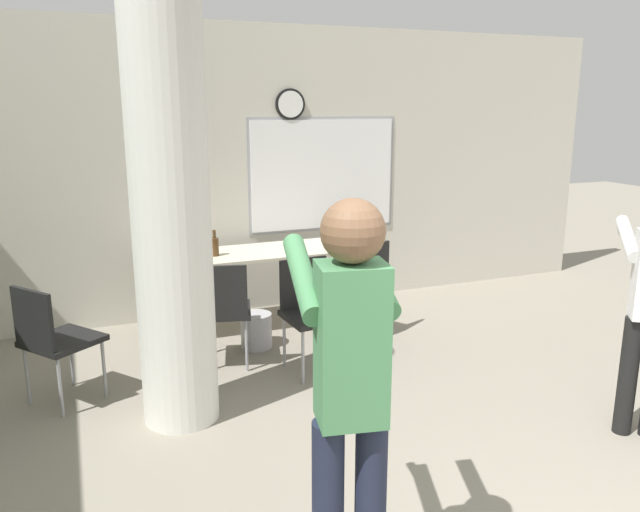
# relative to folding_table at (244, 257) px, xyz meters

# --- Properties ---
(wall_back) EXTENTS (8.00, 0.15, 2.80)m
(wall_back) POSITION_rel_folding_table_xyz_m (0.28, 0.56, 0.72)
(wall_back) COLOR beige
(wall_back) RESTS_ON ground_plane
(support_pillar) EXTENTS (0.49, 0.49, 2.80)m
(support_pillar) POSITION_rel_folding_table_xyz_m (-0.86, -1.53, 0.72)
(support_pillar) COLOR silver
(support_pillar) RESTS_ON ground_plane
(folding_table) EXTENTS (1.80, 0.66, 0.73)m
(folding_table) POSITION_rel_folding_table_xyz_m (0.00, 0.00, 0.00)
(folding_table) COLOR beige
(folding_table) RESTS_ON ground_plane
(bottle_on_table) EXTENTS (0.07, 0.07, 0.23)m
(bottle_on_table) POSITION_rel_folding_table_xyz_m (-0.28, -0.04, 0.14)
(bottle_on_table) COLOR #4C3319
(bottle_on_table) RESTS_ON folding_table
(waste_bin) EXTENTS (0.27, 0.27, 0.30)m
(waste_bin) POSITION_rel_folding_table_xyz_m (-0.05, -0.52, -0.53)
(waste_bin) COLOR #B2B2B7
(waste_bin) RESTS_ON ground_plane
(chair_table_front) EXTENTS (0.47, 0.47, 0.87)m
(chair_table_front) POSITION_rel_folding_table_xyz_m (0.23, -1.10, -0.17)
(chair_table_front) COLOR black
(chair_table_front) RESTS_ON ground_plane
(chair_table_right) EXTENTS (0.60, 0.60, 0.87)m
(chair_table_right) POSITION_rel_folding_table_xyz_m (0.92, -0.61, -0.17)
(chair_table_right) COLOR black
(chair_table_right) RESTS_ON ground_plane
(chair_near_pillar) EXTENTS (0.62, 0.62, 0.87)m
(chair_near_pillar) POSITION_rel_folding_table_xyz_m (-1.63, -1.03, -0.17)
(chair_near_pillar) COLOR black
(chair_near_pillar) RESTS_ON ground_plane
(chair_table_left) EXTENTS (0.54, 0.54, 0.87)m
(chair_table_left) POSITION_rel_folding_table_xyz_m (-0.41, -0.83, -0.17)
(chair_table_left) COLOR black
(chair_table_left) RESTS_ON ground_plane
(person_playing_front) EXTENTS (0.47, 0.70, 1.73)m
(person_playing_front) POSITION_rel_folding_table_xyz_m (-0.51, -3.44, 0.34)
(person_playing_front) COLOR #1E2338
(person_playing_front) RESTS_ON ground_plane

